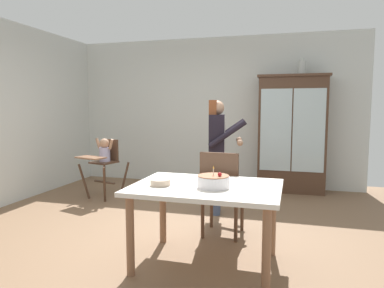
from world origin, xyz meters
name	(u,v)px	position (x,y,z in m)	size (l,w,h in m)	color
ground_plane	(165,230)	(0.00, 0.00, 0.00)	(6.24, 6.24, 0.00)	brown
wall_back	(213,112)	(0.00, 2.63, 1.35)	(5.32, 0.06, 2.70)	silver
china_cabinet	(292,134)	(1.41, 2.37, 0.99)	(1.16, 0.48, 1.97)	#4C3323
ceramic_vase	(302,67)	(1.54, 2.37, 2.09)	(0.13, 0.13, 0.27)	#B2B7B2
high_chair_with_toddler	(104,157)	(-1.43, 1.13, 0.65)	(0.70, 0.79, 0.95)	#4C3323
adult_person	(217,142)	(0.45, 0.82, 0.97)	(0.56, 0.55, 1.53)	#3D4C6B
dining_table	(206,196)	(0.66, -0.74, 0.64)	(1.33, 0.97, 0.74)	silver
birthday_cake	(213,181)	(0.74, -0.81, 0.79)	(0.28, 0.28, 0.19)	white
serving_bowl	(160,182)	(0.27, -0.85, 0.77)	(0.18, 0.18, 0.06)	#C6AD93
dining_chair_far_side	(221,188)	(0.67, -0.05, 0.56)	(0.46, 0.46, 0.96)	#4C3323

